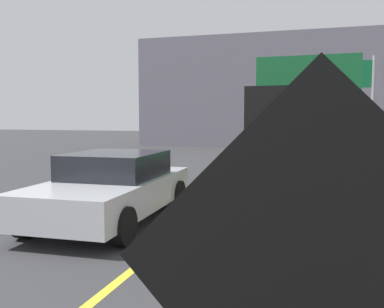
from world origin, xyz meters
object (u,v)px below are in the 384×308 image
at_px(highway_guide_sign, 356,89).
at_px(traffic_cone_mid_lane, 265,251).
at_px(box_truck, 315,124).
at_px(pickup_car, 112,187).
at_px(roadwork_sign, 316,290).
at_px(arrow_board_trailer, 284,202).

height_order(highway_guide_sign, traffic_cone_mid_lane, highway_guide_sign).
relative_size(box_truck, highway_guide_sign, 1.57).
xyz_separation_m(box_truck, traffic_cone_mid_lane, (-0.47, -8.37, -1.59)).
relative_size(pickup_car, highway_guide_sign, 0.90).
distance_m(roadwork_sign, highway_guide_sign, 20.88).
distance_m(roadwork_sign, arrow_board_trailer, 6.84).
relative_size(arrow_board_trailer, traffic_cone_mid_lane, 4.25).
distance_m(pickup_car, highway_guide_sign, 15.84).
xyz_separation_m(arrow_board_trailer, highway_guide_sign, (2.16, 13.99, 2.94)).
distance_m(roadwork_sign, traffic_cone_mid_lane, 4.29).
xyz_separation_m(pickup_car, traffic_cone_mid_lane, (3.33, -2.07, -0.38)).
bearing_deg(arrow_board_trailer, box_truck, 85.48).
relative_size(box_truck, pickup_car, 1.74).
xyz_separation_m(box_truck, pickup_car, (-3.80, -6.30, -1.20)).
bearing_deg(traffic_cone_mid_lane, box_truck, 86.77).
bearing_deg(pickup_car, arrow_board_trailer, 10.16).
xyz_separation_m(roadwork_sign, pickup_car, (-4.02, 6.14, -0.78)).
xyz_separation_m(highway_guide_sign, traffic_cone_mid_lane, (-2.19, -16.66, -3.11)).
xyz_separation_m(pickup_car, highway_guide_sign, (5.51, 14.59, 2.73)).
height_order(roadwork_sign, pickup_car, roadwork_sign).
relative_size(pickup_car, traffic_cone_mid_lane, 7.08).
bearing_deg(pickup_car, box_truck, 58.91).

